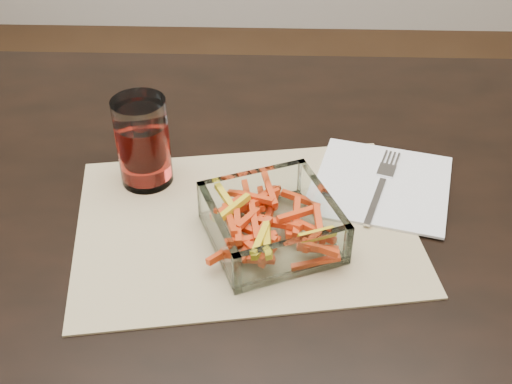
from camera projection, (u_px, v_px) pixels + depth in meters
dining_table at (292, 244)px, 0.97m from camera, size 1.60×0.90×0.75m
placemat at (245, 224)px, 0.87m from camera, size 0.50×0.40×0.00m
glass_bowl at (272, 225)px, 0.83m from camera, size 0.20×0.20×0.06m
tumbler at (143, 145)px, 0.91m from camera, size 0.08×0.08×0.13m
napkin at (382, 184)px, 0.93m from camera, size 0.23×0.23×0.00m
fork at (382, 183)px, 0.93m from camera, size 0.07×0.18×0.00m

